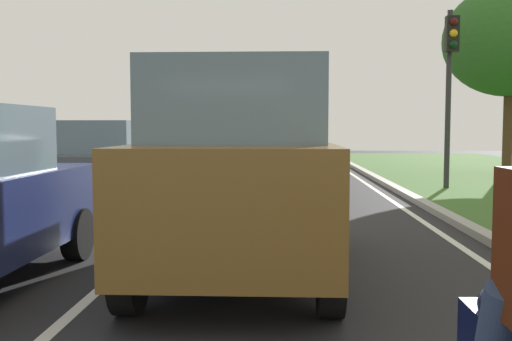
{
  "coord_description": "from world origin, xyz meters",
  "views": [
    {
      "loc": [
        1.14,
        2.12,
        1.63
      ],
      "look_at": [
        0.88,
        8.0,
        1.2
      ],
      "focal_mm": 40.84,
      "sensor_mm": 36.0,
      "label": 1
    }
  ],
  "objects_px": {
    "car_hatchback_far": "(107,163)",
    "tree_roadside_far": "(511,40)",
    "traffic_light_near_right": "(450,68)",
    "car_suv_ahead": "(241,170)"
  },
  "relations": [
    {
      "from": "car_suv_ahead",
      "to": "traffic_light_near_right",
      "type": "relative_size",
      "value": 0.97
    },
    {
      "from": "car_hatchback_far",
      "to": "tree_roadside_far",
      "type": "relative_size",
      "value": 0.58
    },
    {
      "from": "traffic_light_near_right",
      "to": "car_suv_ahead",
      "type": "bearing_deg",
      "value": -118.41
    },
    {
      "from": "traffic_light_near_right",
      "to": "tree_roadside_far",
      "type": "distance_m",
      "value": 5.84
    },
    {
      "from": "car_suv_ahead",
      "to": "traffic_light_near_right",
      "type": "distance_m",
      "value": 10.19
    },
    {
      "from": "traffic_light_near_right",
      "to": "tree_roadside_far",
      "type": "xyz_separation_m",
      "value": [
        3.26,
        4.66,
        1.35
      ]
    },
    {
      "from": "car_hatchback_far",
      "to": "traffic_light_near_right",
      "type": "height_order",
      "value": "traffic_light_near_right"
    },
    {
      "from": "car_suv_ahead",
      "to": "car_hatchback_far",
      "type": "bearing_deg",
      "value": 119.33
    },
    {
      "from": "tree_roadside_far",
      "to": "traffic_light_near_right",
      "type": "bearing_deg",
      "value": -125.03
    },
    {
      "from": "traffic_light_near_right",
      "to": "car_hatchback_far",
      "type": "bearing_deg",
      "value": -160.45
    }
  ]
}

